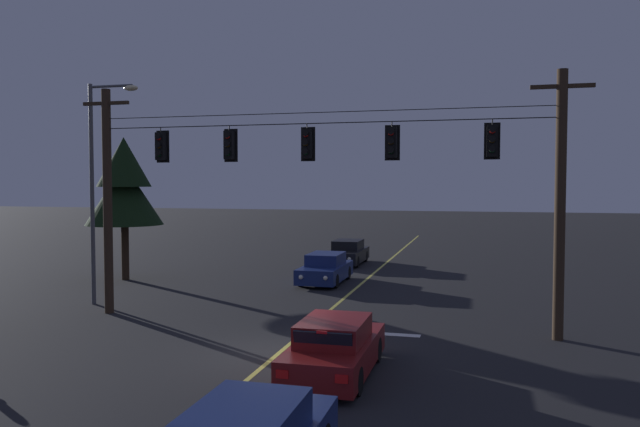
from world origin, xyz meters
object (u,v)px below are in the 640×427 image
car_waiting_near_lane (335,349)px  car_oncoming_lead (325,269)px  tree_verge_near (124,186)px  street_lamp_corner (99,174)px  traffic_light_leftmost (161,146)px  car_oncoming_trailing (348,253)px  traffic_light_centre (307,144)px  traffic_light_right_inner (392,142)px  traffic_light_left_inner (229,145)px  traffic_light_rightmost (492,141)px

car_waiting_near_lane → car_oncoming_lead: 14.01m
car_waiting_near_lane → tree_verge_near: bearing=138.0°
street_lamp_corner → tree_verge_near: 6.25m
traffic_light_leftmost → car_oncoming_trailing: 16.67m
traffic_light_leftmost → traffic_light_centre: same height
traffic_light_right_inner → tree_verge_near: size_ratio=0.18×
street_lamp_corner → car_waiting_near_lane: bearing=-30.1°
traffic_light_left_inner → traffic_light_rightmost: 8.56m
car_oncoming_lead → traffic_light_rightmost: bearing=-49.3°
traffic_light_right_inner → traffic_light_rightmost: same height
traffic_light_leftmost → street_lamp_corner: 3.71m
car_oncoming_trailing → tree_verge_near: bearing=-137.6°
traffic_light_rightmost → car_oncoming_lead: traffic_light_rightmost is taller
traffic_light_centre → car_oncoming_trailing: traffic_light_centre is taller
traffic_light_centre → car_oncoming_trailing: bearing=97.1°
traffic_light_right_inner → car_waiting_near_lane: size_ratio=0.28×
traffic_light_leftmost → traffic_light_left_inner: (2.56, 0.00, 0.00)m
traffic_light_leftmost → traffic_light_left_inner: 2.56m
street_lamp_corner → tree_verge_near: street_lamp_corner is taller
car_waiting_near_lane → street_lamp_corner: size_ratio=0.51×
traffic_light_leftmost → traffic_light_right_inner: size_ratio=1.00×
traffic_light_rightmost → traffic_light_leftmost: bearing=180.0°
street_lamp_corner → traffic_light_centre: bearing=-8.4°
traffic_light_centre → street_lamp_corner: size_ratio=0.14×
car_oncoming_lead → car_waiting_near_lane: bearing=-75.0°
traffic_light_rightmost → street_lamp_corner: street_lamp_corner is taller
traffic_light_left_inner → traffic_light_rightmost: bearing=0.0°
traffic_light_rightmost → car_oncoming_trailing: bearing=116.6°
car_waiting_near_lane → street_lamp_corner: street_lamp_corner is taller
traffic_light_centre → car_oncoming_lead: (-1.53, 8.57, -5.32)m
traffic_light_leftmost → traffic_light_rightmost: 11.12m
car_oncoming_trailing → tree_verge_near: (-9.24, -8.44, 3.93)m
traffic_light_right_inner → traffic_light_rightmost: bearing=0.0°
traffic_light_right_inner → car_oncoming_lead: bearing=116.7°
traffic_light_leftmost → traffic_light_left_inner: size_ratio=1.00×
traffic_light_centre → car_waiting_near_lane: (2.11, -4.96, -5.32)m
traffic_light_right_inner → car_oncoming_lead: traffic_light_right_inner is taller
car_oncoming_lead → street_lamp_corner: size_ratio=0.52×
traffic_light_leftmost → traffic_light_right_inner: (8.07, 0.00, 0.00)m
street_lamp_corner → traffic_light_leftmost: bearing=-20.9°
traffic_light_right_inner → street_lamp_corner: (-11.43, 1.28, -0.92)m
street_lamp_corner → traffic_light_rightmost: bearing=-5.1°
traffic_light_left_inner → car_oncoming_lead: size_ratio=0.28×
traffic_light_rightmost → car_oncoming_lead: bearing=130.7°
traffic_light_left_inner → car_oncoming_lead: traffic_light_left_inner is taller
traffic_light_leftmost → traffic_light_right_inner: same height
traffic_light_left_inner → car_oncoming_trailing: size_ratio=0.28×
car_waiting_near_lane → street_lamp_corner: (-10.76, 6.24, 4.40)m
traffic_light_leftmost → car_oncoming_trailing: traffic_light_leftmost is taller
car_oncoming_lead → traffic_light_leftmost: bearing=-113.7°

